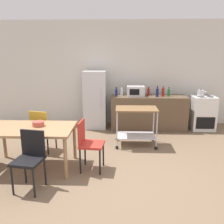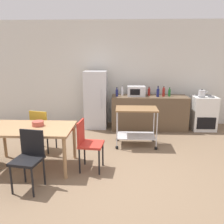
{
  "view_description": "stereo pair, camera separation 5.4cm",
  "coord_description": "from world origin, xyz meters",
  "views": [
    {
      "loc": [
        0.12,
        -3.66,
        2.0
      ],
      "look_at": [
        -0.04,
        1.2,
        0.8
      ],
      "focal_mm": 38.07,
      "sensor_mm": 36.0,
      "label": 1
    },
    {
      "loc": [
        0.18,
        -3.66,
        2.0
      ],
      "look_at": [
        -0.04,
        1.2,
        0.8
      ],
      "focal_mm": 38.07,
      "sensor_mm": 36.0,
      "label": 2
    }
  ],
  "objects": [
    {
      "name": "dining_table",
      "position": [
        -1.43,
        0.23,
        0.67
      ],
      "size": [
        1.5,
        0.9,
        0.75
      ],
      "color": "#A37A51",
      "rests_on": "ground_plane"
    },
    {
      "name": "bottle_hot_sauce",
      "position": [
        0.17,
        2.69,
        1.0
      ],
      "size": [
        0.06,
        0.06,
        0.26
      ],
      "color": "silver",
      "rests_on": "kitchen_counter"
    },
    {
      "name": "chair_mustard",
      "position": [
        -1.47,
        0.93,
        0.52
      ],
      "size": [
        0.48,
        0.48,
        0.89
      ],
      "rotation": [
        0.0,
        0.0,
        2.91
      ],
      "color": "gold",
      "rests_on": "ground_plane"
    },
    {
      "name": "kettle",
      "position": [
        2.23,
        2.52,
        1.0
      ],
      "size": [
        0.24,
        0.17,
        0.19
      ],
      "color": "silver",
      "rests_on": "stove_oven"
    },
    {
      "name": "bottle_sparkling_water",
      "position": [
        0.89,
        2.69,
        1.0
      ],
      "size": [
        0.07,
        0.07,
        0.24
      ],
      "color": "maroon",
      "rests_on": "kitchen_counter"
    },
    {
      "name": "kitchen_counter",
      "position": [
        0.9,
        2.6,
        0.45
      ],
      "size": [
        2.0,
        0.64,
        0.9
      ],
      "primitive_type": "cube",
      "color": "brown",
      "rests_on": "ground_plane"
    },
    {
      "name": "chair_black",
      "position": [
        -1.21,
        -0.44,
        0.52
      ],
      "size": [
        0.46,
        0.46,
        0.89
      ],
      "rotation": [
        0.0,
        0.0,
        -0.17
      ],
      "color": "black",
      "rests_on": "ground_plane"
    },
    {
      "name": "chair_red",
      "position": [
        -0.42,
        0.18,
        0.52
      ],
      "size": [
        0.44,
        0.44,
        0.89
      ],
      "rotation": [
        0.0,
        0.0,
        1.47
      ],
      "color": "#B72D23",
      "rests_on": "ground_plane"
    },
    {
      "name": "bottle_olive_oil",
      "position": [
        1.26,
        2.58,
        1.01
      ],
      "size": [
        0.07,
        0.07,
        0.27
      ],
      "color": "maroon",
      "rests_on": "kitchen_counter"
    },
    {
      "name": "microwave",
      "position": [
        0.54,
        2.61,
        1.03
      ],
      "size": [
        0.46,
        0.35,
        0.26
      ],
      "color": "silver",
      "rests_on": "kitchen_counter"
    },
    {
      "name": "bottle_vinegar",
      "position": [
        0.03,
        2.52,
        1.0
      ],
      "size": [
        0.07,
        0.07,
        0.24
      ],
      "color": "navy",
      "rests_on": "kitchen_counter"
    },
    {
      "name": "stove_oven",
      "position": [
        2.35,
        2.62,
        0.45
      ],
      "size": [
        0.6,
        0.61,
        0.92
      ],
      "color": "white",
      "rests_on": "ground_plane"
    },
    {
      "name": "refrigerator",
      "position": [
        -0.55,
        2.7,
        0.78
      ],
      "size": [
        0.6,
        0.63,
        1.55
      ],
      "color": "silver",
      "rests_on": "ground_plane"
    },
    {
      "name": "kitchen_cart",
      "position": [
        0.49,
        1.37,
        0.57
      ],
      "size": [
        0.91,
        0.57,
        0.85
      ],
      "color": "brown",
      "rests_on": "ground_plane"
    },
    {
      "name": "bottle_soda",
      "position": [
        1.1,
        2.5,
        1.01
      ],
      "size": [
        0.07,
        0.07,
        0.28
      ],
      "color": "navy",
      "rests_on": "kitchen_counter"
    },
    {
      "name": "back_wall",
      "position": [
        0.0,
        3.2,
        1.45
      ],
      "size": [
        8.4,
        0.12,
        2.9
      ],
      "primitive_type": "cube",
      "color": "silver",
      "rests_on": "ground_plane"
    },
    {
      "name": "bottle_wine",
      "position": [
        1.41,
        2.58,
        1.0
      ],
      "size": [
        0.06,
        0.06,
        0.24
      ],
      "color": "#1E6628",
      "rests_on": "kitchen_counter"
    },
    {
      "name": "fruit_bowl",
      "position": [
        -1.32,
        0.32,
        0.79
      ],
      "size": [
        0.21,
        0.21,
        0.09
      ],
      "primitive_type": "cylinder",
      "color": "#B24C3F",
      "rests_on": "dining_table"
    },
    {
      "name": "ground_plane",
      "position": [
        0.0,
        0.0,
        0.0
      ],
      "size": [
        12.0,
        12.0,
        0.0
      ],
      "primitive_type": "plane",
      "color": "brown"
    }
  ]
}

